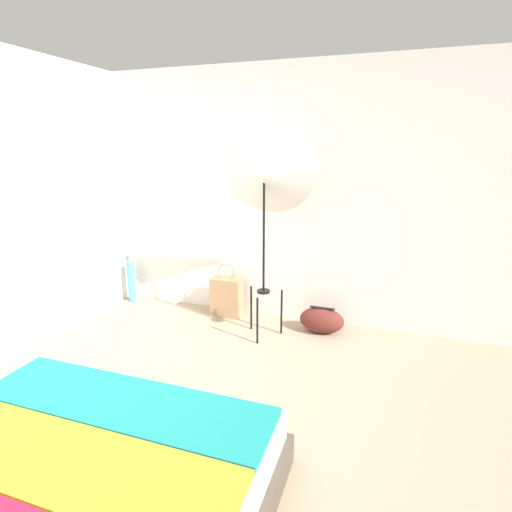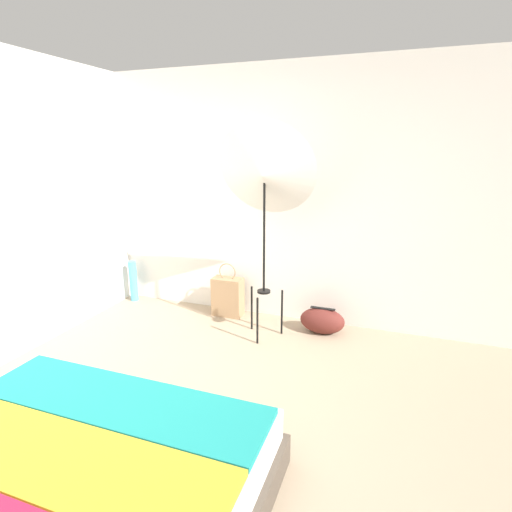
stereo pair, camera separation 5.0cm
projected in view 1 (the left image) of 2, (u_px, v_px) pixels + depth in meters
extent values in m
plane|color=gray|center=(125.00, 447.00, 2.48)|extent=(14.00, 14.00, 0.00)
cube|color=silver|center=(248.00, 196.00, 4.21)|extent=(8.00, 0.05, 2.60)
cube|color=silver|center=(30.00, 205.00, 3.55)|extent=(0.05, 8.00, 2.60)
cube|color=gold|center=(62.00, 462.00, 1.84)|extent=(1.73, 0.46, 0.04)
cube|color=#197F7A|center=(125.00, 403.00, 2.27)|extent=(1.73, 0.46, 0.04)
cylinder|color=black|center=(257.00, 321.00, 3.73)|extent=(0.02, 0.02, 0.46)
cylinder|color=black|center=(251.00, 308.00, 4.03)|extent=(0.02, 0.02, 0.46)
cylinder|color=black|center=(281.00, 312.00, 3.93)|extent=(0.02, 0.02, 0.46)
cylinder|color=black|center=(263.00, 291.00, 3.84)|extent=(0.13, 0.13, 0.02)
cylinder|color=black|center=(264.00, 234.00, 3.69)|extent=(0.02, 0.02, 1.12)
cone|color=white|center=(264.00, 172.00, 3.54)|extent=(0.93, 0.51, 0.90)
cube|color=#9E7A56|center=(227.00, 297.00, 4.38)|extent=(0.33, 0.18, 0.43)
torus|color=#9E7A56|center=(226.00, 272.00, 4.30)|extent=(0.19, 0.01, 0.19)
ellipsoid|color=#5B231E|center=(322.00, 320.00, 3.99)|extent=(0.44, 0.26, 0.26)
cube|color=black|center=(322.00, 308.00, 3.95)|extent=(0.24, 0.04, 0.01)
cylinder|color=#4CA3D1|center=(131.00, 282.00, 4.78)|extent=(0.09, 0.09, 0.49)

